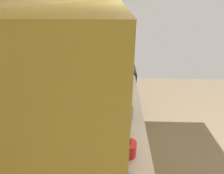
% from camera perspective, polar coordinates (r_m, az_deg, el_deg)
% --- Properties ---
extents(ground_plane, '(6.66, 6.66, 0.00)m').
position_cam_1_polar(ground_plane, '(3.12, 26.92, -22.58)').
color(ground_plane, brown).
extents(wall_back, '(4.28, 0.12, 2.82)m').
position_cam_1_polar(wall_back, '(2.03, -8.40, 2.75)').
color(wall_back, beige).
rests_on(wall_back, ground_plane).
extents(counter_run, '(3.40, 0.62, 0.92)m').
position_cam_1_polar(counter_run, '(2.26, 1.34, -24.21)').
color(counter_run, '#EFE078').
rests_on(counter_run, ground_plane).
extents(upper_cabinets, '(2.41, 0.32, 0.58)m').
position_cam_1_polar(upper_cabinets, '(1.49, -3.46, 13.62)').
color(upper_cabinets, '#F7DD7A').
extents(oven_range, '(0.61, 0.66, 1.10)m').
position_cam_1_polar(oven_range, '(3.86, 2.16, -0.64)').
color(oven_range, black).
rests_on(oven_range, ground_plane).
extents(microwave, '(0.44, 0.37, 0.28)m').
position_cam_1_polar(microwave, '(2.17, 1.18, -5.69)').
color(microwave, white).
rests_on(microwave, counter_run).
extents(kettle, '(0.19, 0.14, 0.16)m').
position_cam_1_polar(kettle, '(1.73, 5.17, -18.40)').
color(kettle, red).
rests_on(kettle, counter_run).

